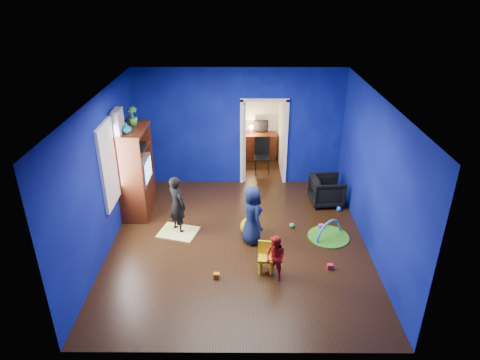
{
  "coord_description": "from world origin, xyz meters",
  "views": [
    {
      "loc": [
        0.06,
        -7.11,
        4.83
      ],
      "look_at": [
        0.03,
        0.4,
        1.18
      ],
      "focal_mm": 32.0,
      "sensor_mm": 36.0,
      "label": 1
    }
  ],
  "objects_px": {
    "child_navy": "(252,215)",
    "toddler_red": "(276,258)",
    "folding_chair": "(262,157)",
    "play_mat": "(328,237)",
    "child_black": "(177,204)",
    "kid_chair": "(266,259)",
    "armchair": "(327,191)",
    "hopper_ball": "(249,227)",
    "tv_armoire": "(136,172)",
    "study_desk": "(261,146)",
    "crt_tv": "(137,170)",
    "vase": "(127,128)"
  },
  "relations": [
    {
      "from": "armchair",
      "to": "kid_chair",
      "type": "distance_m",
      "value": 2.93
    },
    {
      "from": "vase",
      "to": "folding_chair",
      "type": "distance_m",
      "value": 4.02
    },
    {
      "from": "folding_chair",
      "to": "play_mat",
      "type": "bearing_deg",
      "value": -68.54
    },
    {
      "from": "toddler_red",
      "to": "tv_armoire",
      "type": "height_order",
      "value": "tv_armoire"
    },
    {
      "from": "armchair",
      "to": "child_navy",
      "type": "bearing_deg",
      "value": 127.23
    },
    {
      "from": "armchair",
      "to": "kid_chair",
      "type": "height_order",
      "value": "armchair"
    },
    {
      "from": "armchair",
      "to": "vase",
      "type": "xyz_separation_m",
      "value": [
        -4.23,
        -0.68,
        1.74
      ]
    },
    {
      "from": "child_black",
      "to": "toddler_red",
      "type": "height_order",
      "value": "child_black"
    },
    {
      "from": "child_navy",
      "to": "study_desk",
      "type": "bearing_deg",
      "value": -29.13
    },
    {
      "from": "child_black",
      "to": "folding_chair",
      "type": "distance_m",
      "value": 3.42
    },
    {
      "from": "child_navy",
      "to": "hopper_ball",
      "type": "xyz_separation_m",
      "value": [
        -0.05,
        0.25,
        -0.42
      ]
    },
    {
      "from": "armchair",
      "to": "kid_chair",
      "type": "bearing_deg",
      "value": 144.17
    },
    {
      "from": "child_navy",
      "to": "folding_chair",
      "type": "height_order",
      "value": "child_navy"
    },
    {
      "from": "tv_armoire",
      "to": "study_desk",
      "type": "xyz_separation_m",
      "value": [
        2.82,
        3.04,
        -0.6
      ]
    },
    {
      "from": "vase",
      "to": "folding_chair",
      "type": "height_order",
      "value": "vase"
    },
    {
      "from": "vase",
      "to": "play_mat",
      "type": "height_order",
      "value": "vase"
    },
    {
      "from": "child_black",
      "to": "crt_tv",
      "type": "distance_m",
      "value": 1.29
    },
    {
      "from": "tv_armoire",
      "to": "crt_tv",
      "type": "bearing_deg",
      "value": 0.0
    },
    {
      "from": "armchair",
      "to": "play_mat",
      "type": "relative_size",
      "value": 0.87
    },
    {
      "from": "child_navy",
      "to": "study_desk",
      "type": "relative_size",
      "value": 1.36
    },
    {
      "from": "armchair",
      "to": "folding_chair",
      "type": "height_order",
      "value": "folding_chair"
    },
    {
      "from": "armchair",
      "to": "hopper_ball",
      "type": "height_order",
      "value": "armchair"
    },
    {
      "from": "toddler_red",
      "to": "vase",
      "type": "distance_m",
      "value": 3.87
    },
    {
      "from": "vase",
      "to": "kid_chair",
      "type": "bearing_deg",
      "value": -33.81
    },
    {
      "from": "hopper_ball",
      "to": "study_desk",
      "type": "bearing_deg",
      "value": 84.44
    },
    {
      "from": "play_mat",
      "to": "study_desk",
      "type": "distance_m",
      "value": 4.27
    },
    {
      "from": "tv_armoire",
      "to": "child_black",
      "type": "bearing_deg",
      "value": -39.25
    },
    {
      "from": "child_black",
      "to": "vase",
      "type": "xyz_separation_m",
      "value": [
        -0.97,
        0.5,
        1.45
      ]
    },
    {
      "from": "child_black",
      "to": "vase",
      "type": "height_order",
      "value": "vase"
    },
    {
      "from": "child_black",
      "to": "study_desk",
      "type": "height_order",
      "value": "child_black"
    },
    {
      "from": "vase",
      "to": "armchair",
      "type": "bearing_deg",
      "value": 9.16
    },
    {
      "from": "child_navy",
      "to": "kid_chair",
      "type": "distance_m",
      "value": 1.03
    },
    {
      "from": "child_black",
      "to": "crt_tv",
      "type": "bearing_deg",
      "value": 4.11
    },
    {
      "from": "armchair",
      "to": "study_desk",
      "type": "relative_size",
      "value": 0.82
    },
    {
      "from": "child_black",
      "to": "child_navy",
      "type": "xyz_separation_m",
      "value": [
        1.51,
        -0.39,
        -0.02
      ]
    },
    {
      "from": "armchair",
      "to": "crt_tv",
      "type": "bearing_deg",
      "value": 90.61
    },
    {
      "from": "child_navy",
      "to": "toddler_red",
      "type": "distance_m",
      "value": 1.21
    },
    {
      "from": "hopper_ball",
      "to": "play_mat",
      "type": "distance_m",
      "value": 1.62
    },
    {
      "from": "crt_tv",
      "to": "tv_armoire",
      "type": "bearing_deg",
      "value": 180.0
    },
    {
      "from": "kid_chair",
      "to": "folding_chair",
      "type": "bearing_deg",
      "value": 95.48
    },
    {
      "from": "crt_tv",
      "to": "kid_chair",
      "type": "distance_m",
      "value": 3.5
    },
    {
      "from": "toddler_red",
      "to": "play_mat",
      "type": "distance_m",
      "value": 1.79
    },
    {
      "from": "child_navy",
      "to": "toddler_red",
      "type": "xyz_separation_m",
      "value": [
        0.38,
        -1.14,
        -0.18
      ]
    },
    {
      "from": "child_black",
      "to": "kid_chair",
      "type": "relative_size",
      "value": 2.47
    },
    {
      "from": "child_navy",
      "to": "vase",
      "type": "height_order",
      "value": "vase"
    },
    {
      "from": "crt_tv",
      "to": "hopper_ball",
      "type": "relative_size",
      "value": 1.9
    },
    {
      "from": "child_black",
      "to": "study_desk",
      "type": "bearing_deg",
      "value": -71.21
    },
    {
      "from": "child_black",
      "to": "toddler_red",
      "type": "distance_m",
      "value": 2.44
    },
    {
      "from": "child_navy",
      "to": "crt_tv",
      "type": "height_order",
      "value": "crt_tv"
    },
    {
      "from": "child_navy",
      "to": "armchair",
      "type": "bearing_deg",
      "value": -72.74
    }
  ]
}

